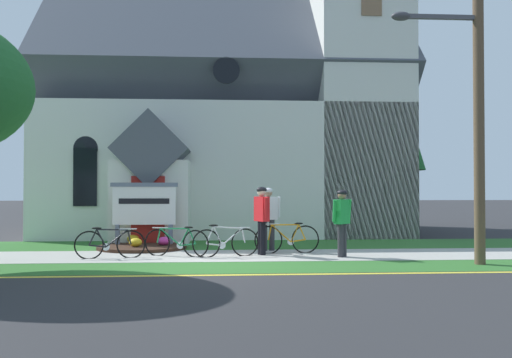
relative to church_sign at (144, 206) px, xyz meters
The scene contains 17 objects.
ground 2.40m from the church_sign, ahead, with size 140.00×140.00×0.00m, color #2B2B2D.
sidewalk_slab 3.51m from the church_sign, 42.40° to the right, with size 32.00×2.51×0.01m, color #A8A59E.
grass_verge 5.15m from the church_sign, 60.97° to the right, with size 32.00×1.80×0.01m, color #2D6628.
church_lawn 2.77m from the church_sign, 12.50° to the left, with size 24.00×3.00×0.01m, color #2D6628.
curb_paint_stripe 6.07m from the church_sign, 65.89° to the right, with size 28.00×0.16×0.01m, color yellow.
church_building 7.22m from the church_sign, 62.28° to the left, with size 13.69×9.91×12.61m.
church_sign is the anchor object (origin of this frame).
flower_bed 1.22m from the church_sign, 89.31° to the right, with size 2.53×2.53×0.34m.
bicycle_black 4.47m from the church_sign, 24.20° to the right, with size 1.75×0.20×0.83m.
bicycle_red 3.50m from the church_sign, 46.08° to the right, with size 1.68×0.44×0.84m.
bicycle_blue 2.78m from the church_sign, 100.60° to the right, with size 1.69×0.30×0.79m.
bicycle_silver 2.69m from the church_sign, 63.96° to the right, with size 1.67×0.62×0.79m.
cyclist_in_yellow_jersey 3.94m from the church_sign, 33.13° to the right, with size 0.39×0.82×1.77m.
cyclist_in_green_jersey 5.94m from the church_sign, 27.39° to the right, with size 0.54×0.58×1.69m.
cyclist_in_red_jersey 3.75m from the church_sign, 18.79° to the right, with size 0.67×0.33×1.74m.
utility_pole 9.59m from the church_sign, 27.92° to the right, with size 3.12×0.28×8.02m.
roadside_conifer 13.23m from the church_sign, 38.73° to the left, with size 3.15×3.15×8.06m.
Camera 1 is at (0.14, -12.53, 1.69)m, focal length 38.70 mm.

